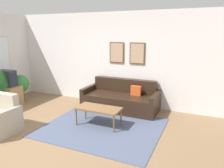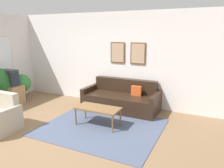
% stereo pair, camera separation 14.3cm
% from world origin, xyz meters
% --- Properties ---
extents(ground_plane, '(16.00, 16.00, 0.00)m').
position_xyz_m(ground_plane, '(0.00, 0.00, 0.00)').
color(ground_plane, '#846647').
extents(area_rug, '(2.62, 2.21, 0.01)m').
position_xyz_m(area_rug, '(0.83, 0.84, 0.01)').
color(area_rug, '#4C5670').
rests_on(area_rug, ground_plane).
extents(wall_back, '(8.00, 0.09, 2.70)m').
position_xyz_m(wall_back, '(0.01, 2.61, 1.35)').
color(wall_back, silver).
rests_on(wall_back, ground_plane).
extents(couch, '(2.09, 0.90, 0.83)m').
position_xyz_m(couch, '(0.75, 2.14, 0.29)').
color(couch, black).
rests_on(couch, ground_plane).
extents(coffee_table, '(1.04, 0.50, 0.44)m').
position_xyz_m(coffee_table, '(0.69, 0.90, 0.40)').
color(coffee_table, brown).
rests_on(coffee_table, ground_plane).
extents(tv_stand, '(0.71, 0.47, 0.57)m').
position_xyz_m(tv_stand, '(-2.47, 1.16, 0.29)').
color(tv_stand, '#A87F51').
rests_on(tv_stand, ground_plane).
extents(tv, '(0.54, 0.28, 0.48)m').
position_xyz_m(tv, '(-2.47, 1.16, 0.81)').
color(tv, '#2D2D33').
rests_on(tv, tv_stand).
extents(potted_plant_by_window, '(0.56, 0.56, 0.85)m').
position_xyz_m(potted_plant_by_window, '(-2.39, 1.53, 0.55)').
color(potted_plant_by_window, '#383D42').
rests_on(potted_plant_by_window, ground_plane).
extents(potted_plant_small, '(0.59, 0.59, 0.90)m').
position_xyz_m(potted_plant_small, '(-2.56, 1.01, 0.58)').
color(potted_plant_small, slate).
rests_on(potted_plant_small, ground_plane).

